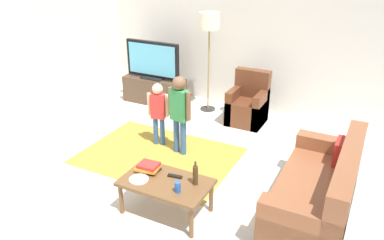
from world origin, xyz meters
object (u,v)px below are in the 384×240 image
object	(u,v)px
couch	(322,193)
floor_lamp	(209,26)
book_stack	(148,167)
plate	(139,179)
tv_stand	(155,91)
soda_can	(178,187)
tv	(153,61)
armchair	(248,106)
child_center	(179,108)
tv_remote	(175,176)
coffee_table	(166,185)
bottle	(195,175)
child_near_tv	(158,109)

from	to	relation	value
couch	floor_lamp	xyz separation A→B (m)	(-2.45, 2.24, 1.25)
couch	book_stack	distance (m)	1.99
couch	plate	xyz separation A→B (m)	(-1.86, -0.88, 0.14)
tv_stand	couch	world-z (taller)	couch
tv_stand	plate	bearing A→B (deg)	-60.62
tv_stand	soda_can	size ratio (longest dim) A/B	10.00
tv	floor_lamp	world-z (taller)	floor_lamp
floor_lamp	book_stack	distance (m)	3.15
tv	book_stack	xyz separation A→B (m)	(1.66, -2.73, -0.38)
tv_stand	armchair	size ratio (longest dim) A/B	1.33
armchair	floor_lamp	world-z (taller)	floor_lamp
tv	child_center	size ratio (longest dim) A/B	0.93
tv_stand	plate	distance (m)	3.41
couch	tv_remote	xyz separation A→B (m)	(-1.53, -0.64, 0.14)
tv_stand	floor_lamp	xyz separation A→B (m)	(1.08, 0.15, 1.30)
couch	tv_remote	bearing A→B (deg)	-157.34
tv_stand	plate	size ratio (longest dim) A/B	5.45
floor_lamp	coffee_table	bearing A→B (deg)	-73.75
tv	couch	distance (m)	4.13
tv_stand	tv_remote	world-z (taller)	tv_stand
couch	soda_can	bearing A→B (deg)	-147.12
tv	armchair	world-z (taller)	tv
floor_lamp	child_center	world-z (taller)	floor_lamp
armchair	tv_remote	distance (m)	2.70
tv	bottle	size ratio (longest dim) A/B	3.88
couch	armchair	distance (m)	2.60
couch	tv_stand	bearing A→B (deg)	149.35
armchair	couch	bearing A→B (deg)	-52.02
couch	book_stack	world-z (taller)	couch
coffee_table	child_near_tv	bearing A→B (deg)	124.35
couch	armchair	world-z (taller)	armchair
book_stack	floor_lamp	bearing A→B (deg)	101.36
tv_stand	armchair	world-z (taller)	armchair
soda_can	plate	world-z (taller)	soda_can
tv_stand	soda_can	world-z (taller)	soda_can
child_near_tv	plate	size ratio (longest dim) A/B	4.50
floor_lamp	child_near_tv	size ratio (longest dim) A/B	1.80
coffee_table	soda_can	xyz separation A→B (m)	(0.22, -0.12, 0.11)
armchair	child_center	xyz separation A→B (m)	(-0.52, -1.51, 0.41)
couch	bottle	size ratio (longest dim) A/B	6.35
child_center	plate	world-z (taller)	child_center
soda_can	plate	bearing A→B (deg)	180.00
child_center	coffee_table	world-z (taller)	child_center
floor_lamp	couch	bearing A→B (deg)	-42.44
tv	coffee_table	bearing A→B (deg)	-55.40
bottle	plate	world-z (taller)	bottle
soda_can	tv	bearing A→B (deg)	126.36
tv	child_near_tv	world-z (taller)	tv
plate	floor_lamp	bearing A→B (deg)	100.80
child_center	plate	xyz separation A→B (m)	(0.26, -1.42, -0.28)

